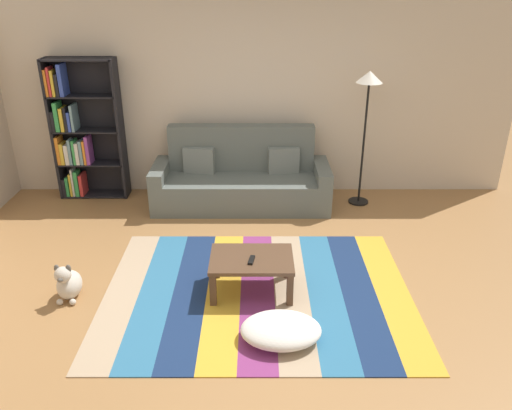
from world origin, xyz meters
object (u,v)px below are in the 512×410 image
at_px(couch, 239,180).
at_px(dog, 66,284).
at_px(pouf, 279,330).
at_px(standing_lamp, 366,95).
at_px(coffee_table, 250,263).
at_px(tv_remote, 250,260).
at_px(bookshelf, 77,133).

bearing_deg(couch, dog, -125.72).
distance_m(pouf, standing_lamp, 3.32).
relative_size(pouf, standing_lamp, 0.39).
bearing_deg(couch, coffee_table, -85.80).
xyz_separation_m(coffee_table, tv_remote, (-0.00, -0.06, 0.07)).
relative_size(coffee_table, dog, 1.96).
relative_size(bookshelf, coffee_table, 2.36).
distance_m(couch, tv_remote, 2.11).
distance_m(bookshelf, pouf, 4.04).
height_order(bookshelf, dog, bookshelf).
height_order(coffee_table, tv_remote, tv_remote).
xyz_separation_m(bookshelf, pouf, (2.52, -3.06, -0.78)).
bearing_deg(coffee_table, dog, -175.99).
bearing_deg(tv_remote, coffee_table, 99.42).
distance_m(bookshelf, coffee_table, 3.31).
relative_size(bookshelf, pouf, 2.74).
xyz_separation_m(couch, coffee_table, (0.15, -2.04, -0.03)).
xyz_separation_m(bookshelf, standing_lamp, (3.68, -0.25, 0.55)).
bearing_deg(pouf, couch, 98.16).
bearing_deg(standing_lamp, dog, -144.82).
xyz_separation_m(bookshelf, tv_remote, (2.27, -2.39, -0.51)).
height_order(bookshelf, coffee_table, bookshelf).
bearing_deg(coffee_table, tv_remote, -90.07).
bearing_deg(bookshelf, pouf, -50.49).
relative_size(coffee_table, standing_lamp, 0.45).
distance_m(couch, coffee_table, 2.05).
distance_m(dog, tv_remote, 1.72).
bearing_deg(standing_lamp, couch, -178.82).
distance_m(coffee_table, pouf, 0.79).
xyz_separation_m(couch, tv_remote, (0.15, -2.11, 0.04)).
bearing_deg(coffee_table, pouf, -71.22).
bearing_deg(couch, bookshelf, 172.37).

